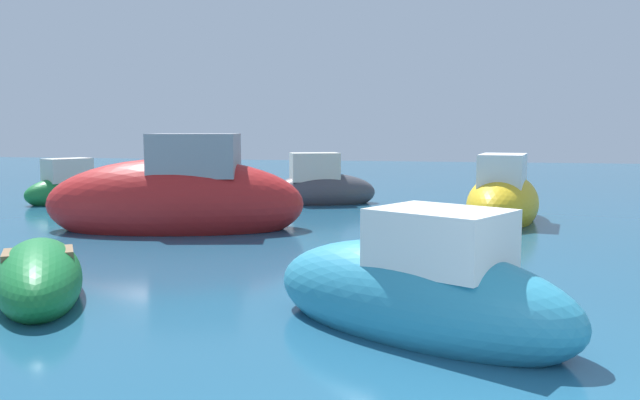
# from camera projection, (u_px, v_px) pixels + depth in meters

# --- Properties ---
(moored_boat_2) EXTENTS (3.87, 2.96, 1.62)m
(moored_boat_2) POSITION_uv_depth(u_px,v_px,m) (418.00, 293.00, 6.94)
(moored_boat_2) COLOR teal
(moored_boat_2) RESTS_ON ground
(moored_boat_4) EXTENTS (2.48, 3.28, 1.53)m
(moored_boat_4) POSITION_uv_depth(u_px,v_px,m) (75.00, 189.00, 19.27)
(moored_boat_4) COLOR #197233
(moored_boat_4) RESTS_ON ground
(moored_boat_5) EXTENTS (5.86, 3.39, 2.50)m
(moored_boat_5) POSITION_uv_depth(u_px,v_px,m) (178.00, 200.00, 14.01)
(moored_boat_5) COLOR #B21E1E
(moored_boat_5) RESTS_ON ground
(moored_boat_6) EXTENTS (3.33, 2.33, 1.73)m
(moored_boat_6) POSITION_uv_depth(u_px,v_px,m) (322.00, 188.00, 18.87)
(moored_boat_6) COLOR #3F3F47
(moored_boat_6) RESTS_ON ground
(moored_boat_7) EXTENTS (2.55, 3.09, 0.94)m
(moored_boat_7) POSITION_uv_depth(u_px,v_px,m) (39.00, 278.00, 8.37)
(moored_boat_7) COLOR #197233
(moored_boat_7) RESTS_ON ground
(moored_boat_8) EXTENTS (2.22, 4.19, 1.91)m
(moored_boat_8) POSITION_uv_depth(u_px,v_px,m) (503.00, 200.00, 15.32)
(moored_boat_8) COLOR gold
(moored_boat_8) RESTS_ON ground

